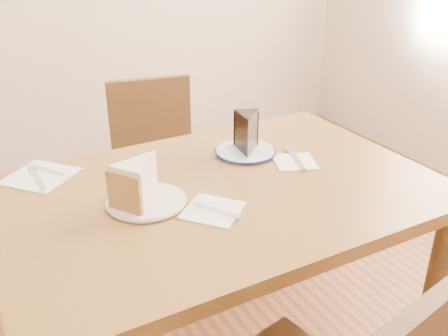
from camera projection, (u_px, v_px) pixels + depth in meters
table at (221, 218)px, 1.42m from camera, size 1.20×0.80×0.75m
chair_far at (159, 172)px, 2.11m from camera, size 0.48×0.48×0.84m
plate_cream at (147, 201)px, 1.30m from camera, size 0.20×0.20×0.01m
plate_navy at (245, 152)px, 1.59m from camera, size 0.19×0.19×0.01m
carrot_cake at (142, 181)px, 1.28m from camera, size 0.17×0.16×0.10m
chocolate_cake at (247, 135)px, 1.55m from camera, size 0.12×0.13×0.11m
napkin_cream at (213, 210)px, 1.26m from camera, size 0.19×0.19×0.00m
napkin_navy at (295, 162)px, 1.53m from camera, size 0.16×0.16×0.00m
napkin_spare at (40, 176)px, 1.44m from camera, size 0.24×0.24×0.00m
fork_cream at (218, 211)px, 1.26m from camera, size 0.08×0.13×0.00m
knife_navy at (296, 159)px, 1.54m from camera, size 0.07×0.17×0.00m
fork_spare at (46, 170)px, 1.47m from camera, size 0.09×0.12×0.00m
knife_spare at (38, 179)px, 1.41m from camera, size 0.02×0.16×0.00m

